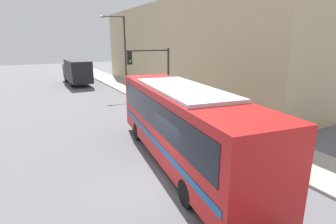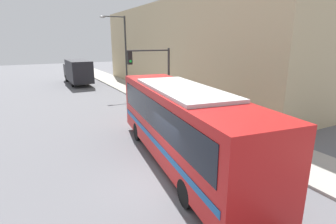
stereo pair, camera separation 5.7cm
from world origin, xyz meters
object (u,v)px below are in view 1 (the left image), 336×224
object	(u,v)px
delivery_truck	(77,71)
pedestrian_near_corner	(180,95)
city_bus	(181,121)
fire_hydrant	(212,125)
traffic_light_pole	(153,68)
street_lamp	(122,47)

from	to	relation	value
delivery_truck	pedestrian_near_corner	bearing A→B (deg)	-73.20
city_bus	pedestrian_near_corner	xyz separation A→B (m)	(5.06, 8.43, -0.88)
city_bus	fire_hydrant	size ratio (longest dim) A/B	16.51
city_bus	traffic_light_pole	bearing A→B (deg)	80.16
fire_hydrant	street_lamp	bearing A→B (deg)	90.31
delivery_truck	city_bus	bearing A→B (deg)	-90.32
fire_hydrant	traffic_light_pole	world-z (taller)	traffic_light_pole
city_bus	fire_hydrant	world-z (taller)	city_bus
fire_hydrant	traffic_light_pole	xyz separation A→B (m)	(-1.06, 5.54, 2.84)
city_bus	delivery_truck	bearing A→B (deg)	97.61
delivery_truck	pedestrian_near_corner	size ratio (longest dim) A/B	4.39
fire_hydrant	traffic_light_pole	size ratio (longest dim) A/B	0.15
delivery_truck	pedestrian_near_corner	world-z (taller)	delivery_truck
delivery_truck	traffic_light_pole	bearing A→B (deg)	-81.75
city_bus	street_lamp	bearing A→B (deg)	86.43
delivery_truck	fire_hydrant	world-z (taller)	delivery_truck
delivery_truck	fire_hydrant	distance (m)	22.57
traffic_light_pole	street_lamp	bearing A→B (deg)	84.05
fire_hydrant	traffic_light_pole	bearing A→B (deg)	100.87
pedestrian_near_corner	traffic_light_pole	bearing A→B (deg)	-170.31
delivery_truck	traffic_light_pole	world-z (taller)	traffic_light_pole
fire_hydrant	pedestrian_near_corner	xyz separation A→B (m)	(1.43, 5.96, 0.59)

